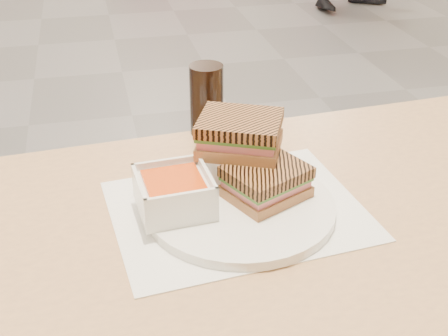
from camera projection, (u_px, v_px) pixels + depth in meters
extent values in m
cube|color=tan|center=(280.00, 236.00, 0.88)|extent=(1.25, 0.78, 0.03)
cylinder|color=tan|center=(436.00, 250.00, 1.46)|extent=(0.06, 0.06, 0.72)
cube|color=white|center=(237.00, 210.00, 0.91)|extent=(0.40, 0.33, 0.00)
cylinder|color=white|center=(241.00, 207.00, 0.91)|extent=(0.29, 0.29, 0.02)
cube|color=white|center=(174.00, 196.00, 0.88)|extent=(0.11, 0.11, 0.04)
cube|color=#DB5A1D|center=(174.00, 181.00, 0.87)|extent=(0.09, 0.09, 0.01)
cube|color=white|center=(207.00, 174.00, 0.88)|extent=(0.01, 0.11, 0.01)
cube|color=white|center=(139.00, 185.00, 0.85)|extent=(0.01, 0.11, 0.01)
cube|color=white|center=(166.00, 163.00, 0.91)|extent=(0.11, 0.01, 0.01)
cube|color=white|center=(182.00, 197.00, 0.82)|extent=(0.11, 0.01, 0.01)
cube|color=#A97446|center=(266.00, 191.00, 0.92)|extent=(0.14, 0.13, 0.02)
cube|color=#D46B6E|center=(266.00, 183.00, 0.91)|extent=(0.13, 0.12, 0.01)
cube|color=#386B23|center=(266.00, 178.00, 0.90)|extent=(0.14, 0.13, 0.01)
cube|color=brown|center=(266.00, 172.00, 0.90)|extent=(0.14, 0.13, 0.02)
cube|color=#A97446|center=(240.00, 145.00, 0.94)|extent=(0.16, 0.15, 0.02)
cube|color=#D46B6E|center=(240.00, 136.00, 0.93)|extent=(0.15, 0.14, 0.01)
cube|color=#386B23|center=(240.00, 130.00, 0.93)|extent=(0.15, 0.14, 0.01)
cube|color=brown|center=(240.00, 123.00, 0.92)|extent=(0.16, 0.15, 0.02)
cylinder|color=black|center=(207.00, 100.00, 1.11)|extent=(0.06, 0.06, 0.14)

